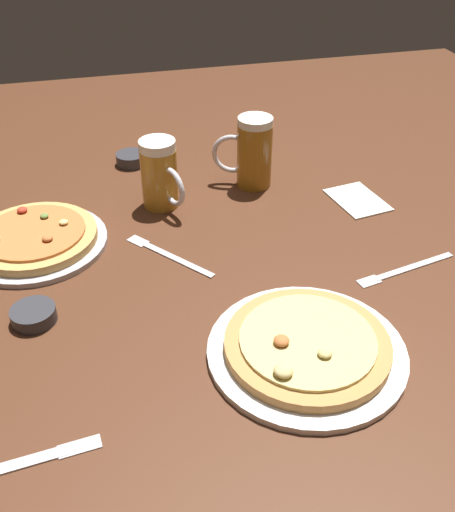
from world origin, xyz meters
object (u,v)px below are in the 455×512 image
fork_spare (168,254)px  pizza_plate_far (35,239)px  beer_mug_amber (160,175)px  knife_right (14,465)px  ramekin_sauce (131,159)px  ramekin_butter (34,315)px  fork_left (404,269)px  beer_mug_dark (253,152)px  napkin_folded (358,199)px  pizza_plate_near (307,347)px

fork_spare → pizza_plate_far: bearing=158.2°
beer_mug_amber → knife_right: (-0.30, -0.64, -0.07)m
ramekin_sauce → knife_right: 0.90m
pizza_plate_far → ramekin_butter: (0.00, -0.24, -0.00)m
ramekin_sauce → fork_left: (0.46, -0.59, -0.01)m
pizza_plate_far → fork_spare: bearing=-21.8°
pizza_plate_far → beer_mug_dark: bearing=15.9°
napkin_folded → knife_right: napkin_folded is taller
napkin_folded → pizza_plate_far: bearing=-179.5°
fork_spare → pizza_plate_near: bearing=-62.5°
beer_mug_amber → fork_spare: 0.22m
pizza_plate_near → ramekin_sauce: (-0.20, 0.76, -0.00)m
pizza_plate_near → beer_mug_amber: beer_mug_amber is taller
napkin_folded → fork_left: size_ratio=0.64×
pizza_plate_far → napkin_folded: (0.72, 0.01, -0.01)m
napkin_folded → knife_right: 0.93m
ramekin_butter → napkin_folded: bearing=18.9°
pizza_plate_near → ramekin_sauce: size_ratio=4.21×
beer_mug_dark → ramekin_butter: beer_mug_dark is taller
beer_mug_dark → fork_left: 0.46m
beer_mug_dark → beer_mug_amber: 0.23m
beer_mug_dark → knife_right: (-0.53, -0.68, -0.08)m
knife_right → pizza_plate_far: bearing=87.5°
pizza_plate_near → knife_right: pizza_plate_near is taller
beer_mug_amber → fork_left: size_ratio=0.70×
beer_mug_dark → ramekin_sauce: 0.33m
beer_mug_amber → fork_left: beer_mug_amber is taller
pizza_plate_far → fork_spare: 0.28m
pizza_plate_near → knife_right: 0.47m
fork_left → ramekin_sauce: bearing=128.0°
ramekin_butter → knife_right: 0.30m
beer_mug_amber → pizza_plate_far: bearing=-160.8°
pizza_plate_near → fork_left: bearing=32.5°
pizza_plate_far → ramekin_butter: pizza_plate_far is taller
beer_mug_dark → fork_left: size_ratio=0.76×
pizza_plate_far → napkin_folded: 0.72m
pizza_plate_near → beer_mug_dark: bearing=82.6°
fork_left → knife_right: 0.77m
pizza_plate_near → knife_right: size_ratio=1.37×
ramekin_sauce → fork_left: size_ratio=0.34×
pizza_plate_far → napkin_folded: bearing=0.5°
napkin_folded → pizza_plate_near: bearing=-123.4°
pizza_plate_near → knife_right: bearing=-167.4°
ramekin_sauce → napkin_folded: 0.58m
beer_mug_dark → beer_mug_amber: bearing=-168.5°
ramekin_butter → fork_left: bearing=-2.1°
pizza_plate_far → napkin_folded: size_ratio=2.06×
ramekin_sauce → fork_spare: (0.02, -0.43, -0.01)m
beer_mug_amber → knife_right: size_ratio=0.66×
pizza_plate_near → ramekin_butter: bearing=155.6°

